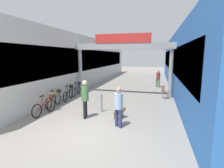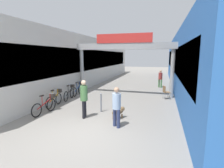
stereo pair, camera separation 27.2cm
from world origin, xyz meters
The scene contains 14 objects.
ground_plane centered at (0.00, 0.00, 0.00)m, with size 80.00×80.00×0.00m, color gray.
storefront_left centered at (-5.09, 11.00, 2.28)m, with size 3.00×26.00×4.55m.
storefront_right centered at (5.09, 11.00, 2.28)m, with size 3.00×26.00×4.55m.
arcade_sign_gateway centered at (0.00, 6.75, 3.16)m, with size 7.40×0.47×4.40m.
pedestrian_with_dog centered at (1.00, 0.91, 0.94)m, with size 0.48×0.48×1.65m.
pedestrian_companion centered at (-0.73, 1.55, 1.03)m, with size 0.40×0.40×1.78m.
pedestrian_carrying_crate centered at (2.55, 10.69, 0.91)m, with size 0.47×0.47×1.60m.
dog_on_leash centered at (0.85, 1.86, 0.33)m, with size 0.61×0.73×0.53m.
bicycle_red_nearest centered at (-2.86, 1.58, 0.44)m, with size 0.46×1.69×0.98m.
bicycle_orange_second centered at (-3.17, 2.83, 0.44)m, with size 0.46×1.69×0.98m.
bicycle_black_third centered at (-3.17, 4.48, 0.44)m, with size 0.46×1.68×0.98m.
bicycle_blue_farthest centered at (-3.25, 5.83, 0.44)m, with size 0.46×1.69×0.98m.
bollard_post_metal centered at (-0.27, 2.56, 0.51)m, with size 0.10×0.10×1.00m.
cafe_chair_wood_nearer centered at (2.96, 6.32, 0.54)m, with size 0.52×0.52×0.89m.
Camera 2 is at (2.71, -5.65, 2.89)m, focal length 28.00 mm.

